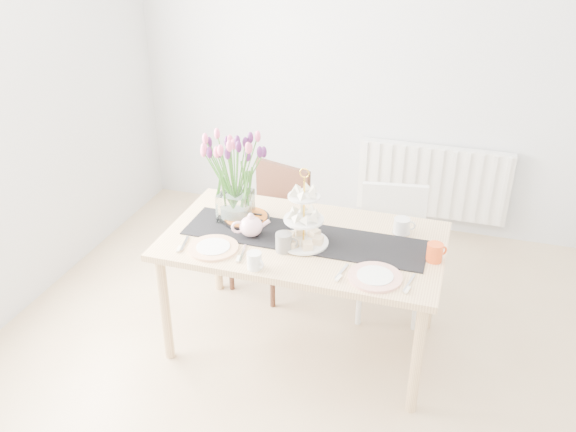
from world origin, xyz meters
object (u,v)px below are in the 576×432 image
(dining_table, at_px, (303,249))
(tart_tin, at_px, (246,218))
(teapot, at_px, (251,226))
(mug_white, at_px, (254,261))
(tulip_vase, at_px, (234,164))
(plate_right, at_px, (375,277))
(chair_brown, at_px, (273,219))
(cake_stand, at_px, (304,226))
(chair_white, at_px, (391,241))
(mug_orange, at_px, (435,252))
(cream_jug, at_px, (402,226))
(radiator, at_px, (433,181))
(plate_left, at_px, (213,248))
(mug_grey, at_px, (284,242))

(dining_table, distance_m, tart_tin, 0.41)
(teapot, distance_m, mug_white, 0.34)
(tulip_vase, distance_m, mug_white, 0.64)
(dining_table, xyz_separation_m, tart_tin, (-0.39, 0.10, 0.09))
(teapot, distance_m, plate_right, 0.79)
(chair_brown, relative_size, cake_stand, 2.11)
(chair_white, relative_size, teapot, 3.97)
(mug_orange, bearing_deg, teapot, 145.29)
(mug_white, distance_m, mug_orange, 0.97)
(cake_stand, distance_m, teapot, 0.32)
(chair_brown, bearing_deg, chair_white, 15.03)
(chair_brown, bearing_deg, cream_jug, -4.59)
(cake_stand, xyz_separation_m, tart_tin, (-0.41, 0.16, -0.10))
(radiator, distance_m, mug_white, 2.23)
(cake_stand, xyz_separation_m, mug_white, (-0.18, -0.32, -0.07))
(chair_white, bearing_deg, plate_left, -145.66)
(mug_orange, height_order, plate_right, mug_orange)
(cake_stand, xyz_separation_m, plate_left, (-0.47, -0.20, -0.11))
(chair_white, xyz_separation_m, tulip_vase, (-0.89, -0.47, 0.62))
(tart_tin, height_order, mug_orange, mug_orange)
(radiator, xyz_separation_m, chair_brown, (-0.99, -1.09, 0.06))
(radiator, xyz_separation_m, mug_white, (-0.76, -2.07, 0.35))
(cream_jug, relative_size, plate_left, 0.34)
(plate_left, bearing_deg, mug_grey, 14.91)
(chair_white, height_order, tart_tin, chair_white)
(radiator, distance_m, plate_right, 2.00)
(radiator, height_order, plate_left, plate_left)
(dining_table, relative_size, chair_brown, 1.83)
(cream_jug, height_order, plate_left, cream_jug)
(chair_brown, distance_m, mug_grey, 0.88)
(chair_white, distance_m, cake_stand, 0.84)
(chair_white, xyz_separation_m, cream_jug, (0.09, -0.34, 0.30))
(radiator, bearing_deg, dining_table, -109.53)
(mug_white, relative_size, plate_left, 0.33)
(radiator, xyz_separation_m, tart_tin, (-0.99, -1.59, 0.32))
(tulip_vase, height_order, mug_white, tulip_vase)
(mug_white, distance_m, plate_left, 0.31)
(chair_white, relative_size, cream_jug, 9.00)
(teapot, distance_m, plate_left, 0.26)
(radiator, relative_size, cake_stand, 2.90)
(tart_tin, relative_size, plate_right, 1.02)
(cream_jug, xyz_separation_m, plate_right, (-0.06, -0.51, -0.04))
(chair_brown, height_order, mug_grey, chair_brown)
(cream_jug, xyz_separation_m, mug_orange, (0.21, -0.25, 0.00))
(dining_table, bearing_deg, chair_brown, 123.09)
(cream_jug, bearing_deg, chair_white, 93.08)
(cake_stand, height_order, plate_left, cake_stand)
(chair_white, distance_m, teapot, 1.02)
(cake_stand, bearing_deg, plate_right, -26.13)
(cream_jug, xyz_separation_m, mug_grey, (-0.59, -0.39, 0.01))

